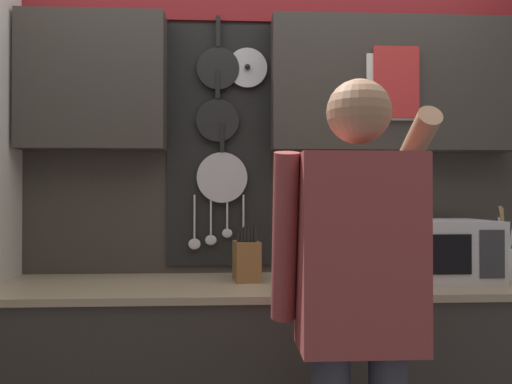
% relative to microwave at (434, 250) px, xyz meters
% --- Properties ---
extents(back_wall_unit, '(3.01, 0.23, 2.53)m').
position_rel_microwave_xyz_m(back_wall_unit, '(-0.71, 0.23, 0.48)').
color(back_wall_unit, '#38332D').
rests_on(back_wall_unit, ground_plane).
extents(microwave, '(0.49, 0.39, 0.27)m').
position_rel_microwave_xyz_m(microwave, '(0.00, 0.00, 0.00)').
color(microwave, silver).
rests_on(microwave, base_cabinet_counter).
extents(knife_block, '(0.13, 0.16, 0.26)m').
position_rel_microwave_xyz_m(knife_block, '(-0.86, 0.00, -0.04)').
color(knife_block, brown).
rests_on(knife_block, base_cabinet_counter).
extents(utensil_crock, '(0.11, 0.11, 0.34)m').
position_rel_microwave_xyz_m(utensil_crock, '(0.33, 0.00, -0.05)').
color(utensil_crock, white).
rests_on(utensil_crock, base_cabinet_counter).
extents(person, '(0.54, 0.59, 1.66)m').
position_rel_microwave_xyz_m(person, '(-0.53, -0.70, -0.06)').
color(person, '#383842').
rests_on(person, ground_plane).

